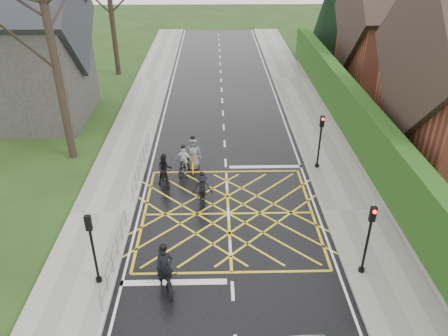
{
  "coord_description": "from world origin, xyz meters",
  "views": [
    {
      "loc": [
        -0.6,
        -17.0,
        12.16
      ],
      "look_at": [
        -0.16,
        2.13,
        1.3
      ],
      "focal_mm": 35.0,
      "sensor_mm": 36.0,
      "label": 1
    }
  ],
  "objects_px": {
    "cyclist_mid": "(202,192)",
    "cyclist_lead": "(193,157)",
    "cyclist_front": "(184,163)",
    "cyclist_rear": "(165,273)",
    "cyclist_back": "(165,173)"
  },
  "relations": [
    {
      "from": "cyclist_back",
      "to": "cyclist_lead",
      "type": "bearing_deg",
      "value": 30.12
    },
    {
      "from": "cyclist_lead",
      "to": "cyclist_rear",
      "type": "bearing_deg",
      "value": -94.43
    },
    {
      "from": "cyclist_rear",
      "to": "cyclist_back",
      "type": "distance_m",
      "value": 7.54
    },
    {
      "from": "cyclist_front",
      "to": "cyclist_lead",
      "type": "xyz_separation_m",
      "value": [
        0.51,
        0.61,
        0.05
      ]
    },
    {
      "from": "cyclist_back",
      "to": "cyclist_mid",
      "type": "xyz_separation_m",
      "value": [
        2.0,
        -1.8,
        -0.05
      ]
    },
    {
      "from": "cyclist_mid",
      "to": "cyclist_front",
      "type": "distance_m",
      "value": 3.1
    },
    {
      "from": "cyclist_mid",
      "to": "cyclist_lead",
      "type": "relative_size",
      "value": 0.88
    },
    {
      "from": "cyclist_front",
      "to": "cyclist_lead",
      "type": "distance_m",
      "value": 0.8
    },
    {
      "from": "cyclist_front",
      "to": "cyclist_lead",
      "type": "bearing_deg",
      "value": 66.27
    },
    {
      "from": "cyclist_mid",
      "to": "cyclist_lead",
      "type": "bearing_deg",
      "value": 100.06
    },
    {
      "from": "cyclist_rear",
      "to": "cyclist_lead",
      "type": "xyz_separation_m",
      "value": [
        0.72,
        9.22,
        0.03
      ]
    },
    {
      "from": "cyclist_mid",
      "to": "cyclist_front",
      "type": "bearing_deg",
      "value": 111.27
    },
    {
      "from": "cyclist_rear",
      "to": "cyclist_mid",
      "type": "relative_size",
      "value": 1.24
    },
    {
      "from": "cyclist_rear",
      "to": "cyclist_mid",
      "type": "distance_m",
      "value": 5.84
    },
    {
      "from": "cyclist_rear",
      "to": "cyclist_mid",
      "type": "bearing_deg",
      "value": 56.95
    }
  ]
}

